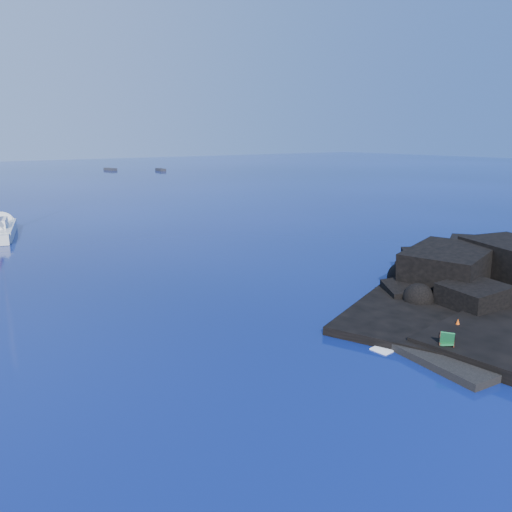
{
  "coord_description": "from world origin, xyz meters",
  "views": [
    {
      "loc": [
        -17.3,
        -11.35,
        9.81
      ],
      "look_at": [
        1.45,
        14.67,
        2.0
      ],
      "focal_mm": 35.0,
      "sensor_mm": 36.0,
      "label": 1
    }
  ],
  "objects": [
    {
      "name": "marker_cone",
      "position": [
        4.49,
        1.69,
        0.63
      ],
      "size": [
        0.41,
        0.41,
        0.56
      ],
      "primitive_type": "cone",
      "rotation": [
        0.0,
        0.0,
        -0.11
      ],
      "color": "#E04C0B",
      "rests_on": "beach"
    },
    {
      "name": "surf_foam",
      "position": [
        5.0,
        5.0,
        0.0
      ],
      "size": [
        10.0,
        8.0,
        0.06
      ],
      "primitive_type": null,
      "color": "white",
      "rests_on": "ground"
    },
    {
      "name": "beach",
      "position": [
        4.5,
        0.5,
        0.0
      ],
      "size": [
        9.08,
        6.86,
        0.7
      ],
      "primitive_type": "cube",
      "rotation": [
        0.0,
        0.0,
        -0.1
      ],
      "color": "black",
      "rests_on": "ground"
    },
    {
      "name": "distant_boat_b",
      "position": [
        43.45,
        118.62,
        0.0
      ],
      "size": [
        2.21,
        5.25,
        0.68
      ],
      "primitive_type": "cube",
      "rotation": [
        0.0,
        0.0,
        -0.13
      ],
      "color": "black",
      "rests_on": "ground"
    },
    {
      "name": "distant_boat_a",
      "position": [
        32.82,
        128.98,
        0.0
      ],
      "size": [
        2.36,
        5.16,
        0.66
      ],
      "primitive_type": "cube",
      "rotation": [
        0.0,
        0.0,
        0.17
      ],
      "color": "#28282E",
      "rests_on": "ground"
    },
    {
      "name": "sunbather",
      "position": [
        6.57,
        1.55,
        0.52
      ],
      "size": [
        1.69,
        0.64,
        0.22
      ],
      "primitive_type": null,
      "rotation": [
        0.0,
        0.0,
        0.14
      ],
      "color": "tan",
      "rests_on": "towel"
    },
    {
      "name": "ground",
      "position": [
        0.0,
        0.0,
        0.0
      ],
      "size": [
        400.0,
        400.0,
        0.0
      ],
      "primitive_type": "plane",
      "color": "#030D32",
      "rests_on": "ground"
    },
    {
      "name": "towel",
      "position": [
        6.57,
        1.55,
        0.38
      ],
      "size": [
        2.3,
        1.33,
        0.06
      ],
      "primitive_type": "cube",
      "rotation": [
        0.0,
        0.0,
        0.14
      ],
      "color": "silver",
      "rests_on": "beach"
    },
    {
      "name": "deck_chair",
      "position": [
        2.25,
        0.8,
        0.91
      ],
      "size": [
        1.75,
        1.47,
        1.11
      ],
      "primitive_type": null,
      "rotation": [
        0.0,
        0.0,
        0.57
      ],
      "color": "#166633",
      "rests_on": "beach"
    }
  ]
}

